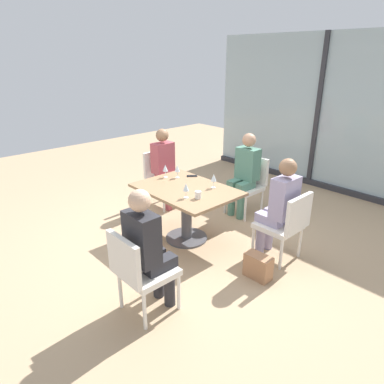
{
  "coord_description": "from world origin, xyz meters",
  "views": [
    {
      "loc": [
        3.08,
        -2.75,
        2.32
      ],
      "look_at": [
        0.0,
        0.1,
        0.65
      ],
      "focal_mm": 32.4,
      "sensor_mm": 36.0,
      "label": 1
    }
  ],
  "objects_px": {
    "person_near_window": "(245,171)",
    "cell_phone_on_table": "(192,176)",
    "person_far_right": "(279,204)",
    "wine_glass_2": "(186,187)",
    "person_far_left": "(165,165)",
    "wine_glass_3": "(177,169)",
    "coffee_cup": "(198,195)",
    "dining_table_main": "(186,201)",
    "handbag_0": "(258,266)",
    "chair_far_right": "(286,223)",
    "person_front_right": "(148,245)",
    "chair_far_left": "(162,175)",
    "wine_glass_0": "(214,178)",
    "wine_glass_1": "(165,168)",
    "chair_front_right": "(139,269)",
    "chair_near_window": "(249,182)"
  },
  "relations": [
    {
      "from": "person_near_window",
      "to": "cell_phone_on_table",
      "type": "height_order",
      "value": "person_near_window"
    },
    {
      "from": "person_far_right",
      "to": "wine_glass_2",
      "type": "xyz_separation_m",
      "value": [
        -0.83,
        -0.72,
        0.16
      ]
    },
    {
      "from": "person_far_left",
      "to": "wine_glass_3",
      "type": "height_order",
      "value": "person_far_left"
    },
    {
      "from": "wine_glass_2",
      "to": "coffee_cup",
      "type": "relative_size",
      "value": 2.06
    },
    {
      "from": "dining_table_main",
      "to": "handbag_0",
      "type": "height_order",
      "value": "dining_table_main"
    },
    {
      "from": "chair_far_right",
      "to": "cell_phone_on_table",
      "type": "xyz_separation_m",
      "value": [
        -1.47,
        -0.14,
        0.24
      ]
    },
    {
      "from": "person_near_window",
      "to": "person_front_right",
      "type": "bearing_deg",
      "value": -71.53
    },
    {
      "from": "chair_far_left",
      "to": "handbag_0",
      "type": "xyz_separation_m",
      "value": [
        2.36,
        -0.52,
        -0.36
      ]
    },
    {
      "from": "chair_far_right",
      "to": "wine_glass_0",
      "type": "height_order",
      "value": "wine_glass_0"
    },
    {
      "from": "chair_far_right",
      "to": "wine_glass_2",
      "type": "xyz_separation_m",
      "value": [
        -0.94,
        -0.72,
        0.37
      ]
    },
    {
      "from": "dining_table_main",
      "to": "cell_phone_on_table",
      "type": "distance_m",
      "value": 0.51
    },
    {
      "from": "dining_table_main",
      "to": "coffee_cup",
      "type": "xyz_separation_m",
      "value": [
        0.35,
        -0.12,
        0.22
      ]
    },
    {
      "from": "dining_table_main",
      "to": "coffee_cup",
      "type": "distance_m",
      "value": 0.43
    },
    {
      "from": "person_far_left",
      "to": "wine_glass_1",
      "type": "distance_m",
      "value": 0.72
    },
    {
      "from": "person_far_left",
      "to": "wine_glass_1",
      "type": "height_order",
      "value": "person_far_left"
    },
    {
      "from": "wine_glass_1",
      "to": "wine_glass_2",
      "type": "relative_size",
      "value": 1.0
    },
    {
      "from": "coffee_cup",
      "to": "person_far_left",
      "type": "bearing_deg",
      "value": 155.83
    },
    {
      "from": "handbag_0",
      "to": "wine_glass_2",
      "type": "bearing_deg",
      "value": -169.3
    },
    {
      "from": "chair_front_right",
      "to": "wine_glass_2",
      "type": "relative_size",
      "value": 4.7
    },
    {
      "from": "chair_far_left",
      "to": "wine_glass_2",
      "type": "xyz_separation_m",
      "value": [
        1.41,
        -0.72,
        0.37
      ]
    },
    {
      "from": "chair_near_window",
      "to": "coffee_cup",
      "type": "height_order",
      "value": "chair_near_window"
    },
    {
      "from": "wine_glass_0",
      "to": "chair_far_left",
      "type": "bearing_deg",
      "value": 170.27
    },
    {
      "from": "person_far_left",
      "to": "person_front_right",
      "type": "relative_size",
      "value": 1.0
    },
    {
      "from": "person_far_left",
      "to": "cell_phone_on_table",
      "type": "relative_size",
      "value": 8.75
    },
    {
      "from": "wine_glass_2",
      "to": "wine_glass_0",
      "type": "bearing_deg",
      "value": 91.49
    },
    {
      "from": "dining_table_main",
      "to": "person_far_left",
      "type": "height_order",
      "value": "person_far_left"
    },
    {
      "from": "chair_front_right",
      "to": "person_front_right",
      "type": "height_order",
      "value": "person_front_right"
    },
    {
      "from": "wine_glass_2",
      "to": "handbag_0",
      "type": "height_order",
      "value": "wine_glass_2"
    },
    {
      "from": "wine_glass_0",
      "to": "cell_phone_on_table",
      "type": "distance_m",
      "value": 0.54
    },
    {
      "from": "handbag_0",
      "to": "chair_far_right",
      "type": "bearing_deg",
      "value": 91.11
    },
    {
      "from": "wine_glass_2",
      "to": "cell_phone_on_table",
      "type": "bearing_deg",
      "value": 132.12
    },
    {
      "from": "person_far_right",
      "to": "wine_glass_1",
      "type": "bearing_deg",
      "value": -164.44
    },
    {
      "from": "dining_table_main",
      "to": "person_far_right",
      "type": "bearing_deg",
      "value": 25.6
    },
    {
      "from": "person_near_window",
      "to": "wine_glass_2",
      "type": "distance_m",
      "value": 1.42
    },
    {
      "from": "wine_glass_0",
      "to": "wine_glass_1",
      "type": "bearing_deg",
      "value": -164.82
    },
    {
      "from": "person_far_right",
      "to": "person_near_window",
      "type": "height_order",
      "value": "same"
    },
    {
      "from": "person_front_right",
      "to": "wine_glass_2",
      "type": "bearing_deg",
      "value": 119.77
    },
    {
      "from": "person_far_right",
      "to": "person_near_window",
      "type": "relative_size",
      "value": 1.0
    },
    {
      "from": "dining_table_main",
      "to": "chair_far_right",
      "type": "relative_size",
      "value": 1.49
    },
    {
      "from": "dining_table_main",
      "to": "chair_far_left",
      "type": "bearing_deg",
      "value": 156.52
    },
    {
      "from": "person_far_right",
      "to": "wine_glass_3",
      "type": "bearing_deg",
      "value": -167.43
    },
    {
      "from": "chair_far_left",
      "to": "person_near_window",
      "type": "relative_size",
      "value": 0.69
    },
    {
      "from": "chair_front_right",
      "to": "chair_far_right",
      "type": "bearing_deg",
      "value": 77.9
    },
    {
      "from": "person_near_window",
      "to": "wine_glass_3",
      "type": "height_order",
      "value": "person_near_window"
    },
    {
      "from": "person_far_left",
      "to": "handbag_0",
      "type": "xyz_separation_m",
      "value": [
        2.26,
        -0.52,
        -0.56
      ]
    },
    {
      "from": "dining_table_main",
      "to": "chair_far_left",
      "type": "distance_m",
      "value": 1.28
    },
    {
      "from": "cell_phone_on_table",
      "to": "chair_far_right",
      "type": "bearing_deg",
      "value": 44.22
    },
    {
      "from": "person_front_right",
      "to": "coffee_cup",
      "type": "distance_m",
      "value": 1.14
    },
    {
      "from": "dining_table_main",
      "to": "person_far_left",
      "type": "xyz_separation_m",
      "value": [
        -1.06,
        0.51,
        0.15
      ]
    },
    {
      "from": "dining_table_main",
      "to": "wine_glass_3",
      "type": "relative_size",
      "value": 7.0
    }
  ]
}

